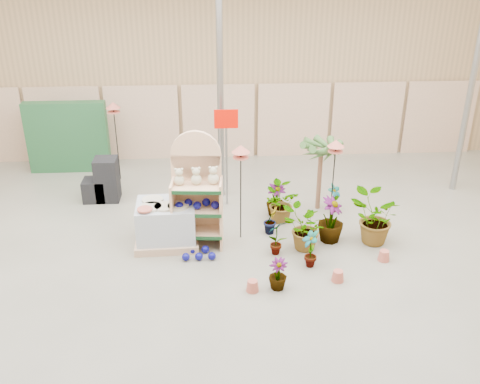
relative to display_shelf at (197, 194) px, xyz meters
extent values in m
cube|color=#6A675A|center=(0.52, -1.40, -1.08)|extent=(15.00, 12.00, 0.10)
cube|color=white|center=(0.52, -1.40, 3.52)|extent=(15.00, 12.00, 0.10)
cube|color=#987A53|center=(0.52, 4.65, 1.22)|extent=(15.00, 0.10, 4.50)
cylinder|color=gray|center=(6.02, 2.10, 1.22)|extent=(0.14, 0.14, 4.50)
cylinder|color=gray|center=(0.52, 2.10, 1.22)|extent=(0.14, 0.14, 4.50)
cube|color=tan|center=(-3.48, 4.52, -0.03)|extent=(1.90, 0.06, 2.00)
cube|color=tan|center=(-1.48, 4.52, -0.03)|extent=(1.90, 0.06, 2.00)
cube|color=tan|center=(0.52, 4.52, -0.03)|extent=(1.90, 0.06, 2.00)
cube|color=tan|center=(2.52, 4.52, -0.03)|extent=(1.90, 0.06, 2.00)
cube|color=tan|center=(4.52, 4.52, -0.03)|extent=(1.90, 0.06, 2.00)
cube|color=tan|center=(6.52, 4.52, -0.03)|extent=(1.90, 0.06, 2.00)
cube|color=tan|center=(0.00, 0.10, -0.14)|extent=(0.94, 0.16, 1.78)
cylinder|color=tan|center=(0.00, 0.10, 0.75)|extent=(0.94, 0.16, 0.94)
cube|color=tan|center=(0.00, -0.17, -0.71)|extent=(0.94, 0.59, 0.04)
cube|color=#0F3819|center=(0.00, -0.43, -0.71)|extent=(0.90, 0.10, 0.06)
cube|color=tan|center=(0.00, -0.17, -0.24)|extent=(0.94, 0.59, 0.04)
cube|color=#0F3819|center=(0.00, -0.43, -0.24)|extent=(0.90, 0.10, 0.06)
cube|color=tan|center=(0.00, -0.17, 0.23)|extent=(0.94, 0.59, 0.04)
cube|color=#0F3819|center=(0.00, -0.43, 0.23)|extent=(0.90, 0.10, 0.06)
cube|color=tan|center=(-0.45, -0.17, -0.35)|extent=(0.08, 0.52, 1.36)
cube|color=tan|center=(0.45, -0.17, -0.35)|extent=(0.08, 0.52, 1.36)
sphere|color=beige|center=(-0.31, -0.11, 0.34)|extent=(0.19, 0.19, 0.19)
sphere|color=beige|center=(-0.31, -0.11, 0.50)|extent=(0.15, 0.15, 0.15)
sphere|color=beige|center=(0.00, -0.11, 0.35)|extent=(0.20, 0.20, 0.20)
sphere|color=beige|center=(0.00, -0.11, 0.51)|extent=(0.15, 0.15, 0.15)
sphere|color=beige|center=(0.31, -0.11, 0.35)|extent=(0.21, 0.21, 0.21)
sphere|color=beige|center=(0.31, -0.11, 0.52)|extent=(0.15, 0.15, 0.15)
sphere|color=#0B0B69|center=(-0.33, -0.19, -0.14)|extent=(0.16, 0.16, 0.16)
sphere|color=#0B0B69|center=(-0.17, -0.06, -0.14)|extent=(0.16, 0.16, 0.16)
sphere|color=#0B0B69|center=(0.00, -0.19, -0.14)|extent=(0.16, 0.16, 0.16)
sphere|color=#0B0B69|center=(0.17, -0.06, -0.14)|extent=(0.16, 0.16, 0.16)
sphere|color=#0B0B69|center=(0.33, -0.19, -0.14)|extent=(0.16, 0.16, 0.16)
sphere|color=#0B0B69|center=(-0.23, -0.69, -0.95)|extent=(0.15, 0.15, 0.15)
sphere|color=#0B0B69|center=(-0.11, -0.45, -0.95)|extent=(0.15, 0.15, 0.15)
sphere|color=#0B0B69|center=(0.01, -0.69, -0.95)|extent=(0.15, 0.15, 0.15)
sphere|color=#0B0B69|center=(0.13, -0.45, -0.95)|extent=(0.15, 0.15, 0.15)
sphere|color=#0B0B69|center=(0.25, -0.69, -0.95)|extent=(0.15, 0.15, 0.15)
cube|color=tan|center=(-0.61, -0.02, -0.95)|extent=(1.23, 1.03, 0.15)
cube|color=#AAB5C3|center=(-0.61, -0.02, -0.53)|extent=(1.13, 0.93, 0.70)
cylinder|color=beige|center=(-0.86, -0.17, -0.16)|extent=(0.40, 0.40, 0.04)
cylinder|color=beige|center=(-0.61, -0.17, -0.16)|extent=(0.40, 0.40, 0.04)
cylinder|color=beige|center=(-0.36, -0.17, -0.16)|extent=(0.40, 0.40, 0.04)
cylinder|color=beige|center=(-0.86, 0.13, -0.16)|extent=(0.40, 0.40, 0.04)
cube|color=black|center=(-2.06, 2.00, -0.78)|extent=(0.50, 0.50, 0.50)
cube|color=black|center=(-2.06, 2.00, -0.28)|extent=(0.50, 0.50, 0.50)
cube|color=black|center=(-2.36, 2.00, -0.78)|extent=(0.50, 0.50, 0.50)
cube|color=#1E4F2A|center=(-3.28, 3.80, -0.13)|extent=(2.00, 0.30, 1.80)
cylinder|color=gray|center=(0.62, 1.60, 0.07)|extent=(0.05, 0.05, 2.20)
cube|color=#CC0C00|center=(0.62, 1.56, 0.97)|extent=(0.50, 0.03, 0.40)
cylinder|color=black|center=(0.83, 0.11, -0.17)|extent=(0.02, 0.02, 1.71)
cylinder|color=#BB5848|center=(0.83, 0.11, 0.68)|extent=(0.30, 0.30, 0.02)
cone|color=#BB5848|center=(0.83, 0.11, 0.85)|extent=(0.34, 0.34, 0.14)
cylinder|color=black|center=(2.76, 0.70, -0.25)|extent=(0.02, 0.02, 1.56)
cylinder|color=#BB5848|center=(2.76, 0.70, 0.53)|extent=(0.30, 0.30, 0.02)
cone|color=#BB5848|center=(2.76, 0.70, 0.70)|extent=(0.34, 0.34, 0.14)
cylinder|color=black|center=(-1.97, 3.17, -0.17)|extent=(0.02, 0.02, 1.71)
cylinder|color=#BB5848|center=(-1.97, 3.17, 0.68)|extent=(0.30, 0.30, 0.02)
cone|color=#BB5848|center=(-1.97, 3.17, 0.85)|extent=(0.34, 0.34, 0.14)
cylinder|color=brown|center=(2.61, 1.29, -0.36)|extent=(0.10, 0.10, 1.33)
imported|color=#395D2A|center=(1.46, -0.54, -0.67)|extent=(0.45, 0.43, 0.71)
imported|color=#395D2A|center=(2.00, -0.43, -0.59)|extent=(1.01, 0.96, 0.88)
imported|color=#395D2A|center=(2.57, -0.12, -0.57)|extent=(0.71, 0.71, 0.91)
imported|color=#395D2A|center=(2.91, 1.09, -0.70)|extent=(0.41, 0.38, 0.65)
imported|color=#395D2A|center=(1.45, 0.25, -0.74)|extent=(0.40, 0.40, 0.57)
imported|color=#395D2A|center=(1.67, 0.75, -0.62)|extent=(0.97, 0.97, 0.82)
imported|color=#395D2A|center=(1.35, -1.66, -0.74)|extent=(0.44, 0.44, 0.56)
imported|color=#395D2A|center=(2.02, -1.00, -0.66)|extent=(0.32, 0.42, 0.73)
imported|color=#395D2A|center=(3.36, -0.25, -0.51)|extent=(1.14, 1.06, 1.04)
imported|color=#395D2A|center=(1.64, 1.01, -0.66)|extent=(0.45, 0.45, 0.73)
camera|label=1|loc=(0.25, -9.13, 4.32)|focal=40.00mm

